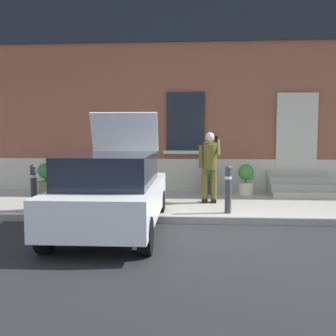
# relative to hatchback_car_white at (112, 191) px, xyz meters

# --- Properties ---
(ground_plane) EXTENTS (80.00, 80.00, 0.00)m
(ground_plane) POSITION_rel_hatchback_car_white_xyz_m (2.70, -0.09, -0.80)
(ground_plane) COLOR #232326
(sidewalk) EXTENTS (24.00, 3.60, 0.15)m
(sidewalk) POSITION_rel_hatchback_car_white_xyz_m (2.70, 2.71, -0.72)
(sidewalk) COLOR #99968E
(sidewalk) RESTS_ON ground
(curb_edge) EXTENTS (24.00, 0.12, 0.15)m
(curb_edge) POSITION_rel_hatchback_car_white_xyz_m (2.70, 0.85, -0.72)
(curb_edge) COLOR gray
(curb_edge) RESTS_ON ground
(building_facade) EXTENTS (24.00, 1.52, 7.50)m
(building_facade) POSITION_rel_hatchback_car_white_xyz_m (2.71, 5.20, 2.93)
(building_facade) COLOR brown
(building_facade) RESTS_ON ground
(entrance_stoop) EXTENTS (1.69, 1.28, 0.64)m
(entrance_stoop) POSITION_rel_hatchback_car_white_xyz_m (4.45, 4.03, -0.41)
(entrance_stoop) COLOR #9E998E
(entrance_stoop) RESTS_ON sidewalk
(hatchback_car_white) EXTENTS (1.83, 4.08, 2.34)m
(hatchback_car_white) POSITION_rel_hatchback_car_white_xyz_m (0.00, 0.00, 0.00)
(hatchback_car_white) COLOR white
(hatchback_car_white) RESTS_ON ground
(bollard_near_person) EXTENTS (0.15, 0.15, 1.04)m
(bollard_near_person) POSITION_rel_hatchback_car_white_xyz_m (2.27, 1.26, -0.09)
(bollard_near_person) COLOR #333338
(bollard_near_person) RESTS_ON sidewalk
(bollard_far_left) EXTENTS (0.15, 0.15, 1.04)m
(bollard_far_left) POSITION_rel_hatchback_car_white_xyz_m (-2.04, 1.26, -0.09)
(bollard_far_left) COLOR #333338
(bollard_far_left) RESTS_ON sidewalk
(person_on_phone) EXTENTS (0.51, 0.51, 1.74)m
(person_on_phone) POSITION_rel_hatchback_car_white_xyz_m (1.90, 2.45, 0.35)
(person_on_phone) COLOR #514C1E
(person_on_phone) RESTS_ON sidewalk
(planter_olive) EXTENTS (0.44, 0.44, 0.86)m
(planter_olive) POSITION_rel_hatchback_car_white_xyz_m (-2.72, 3.80, -0.19)
(planter_olive) COLOR #606B38
(planter_olive) RESTS_ON sidewalk
(planter_terracotta) EXTENTS (0.44, 0.44, 0.86)m
(planter_terracotta) POSITION_rel_hatchback_car_white_xyz_m (-0.38, 4.14, -0.19)
(planter_terracotta) COLOR #B25B38
(planter_terracotta) RESTS_ON sidewalk
(planter_charcoal) EXTENTS (0.44, 0.44, 0.86)m
(planter_charcoal) POSITION_rel_hatchback_car_white_xyz_m (1.96, 3.95, -0.19)
(planter_charcoal) COLOR #2D2D30
(planter_charcoal) RESTS_ON sidewalk
(planter_cream) EXTENTS (0.44, 0.44, 0.86)m
(planter_cream) POSITION_rel_hatchback_car_white_xyz_m (2.96, 3.85, -0.19)
(planter_cream) COLOR beige
(planter_cream) RESTS_ON sidewalk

